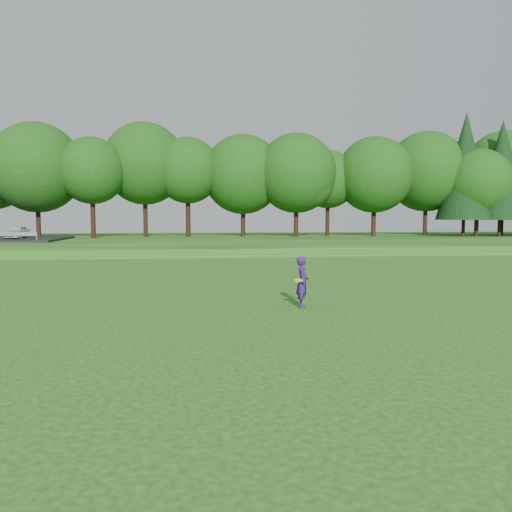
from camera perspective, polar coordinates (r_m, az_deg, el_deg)
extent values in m
plane|color=#0E4811|center=(15.02, -8.67, -6.39)|extent=(140.00, 140.00, 0.00)
cube|color=#0E4811|center=(48.81, -7.14, 1.61)|extent=(130.00, 30.00, 0.60)
cube|color=gray|center=(34.86, -7.41, -0.07)|extent=(130.00, 1.60, 0.04)
imported|color=silver|center=(50.56, -25.63, 2.51)|extent=(1.42, 3.52, 1.20)
imported|color=navy|center=(15.57, 5.32, -2.98)|extent=(0.49, 0.65, 1.60)
cylinder|color=#AFE323|center=(15.28, 4.87, -2.78)|extent=(0.27, 0.27, 0.08)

